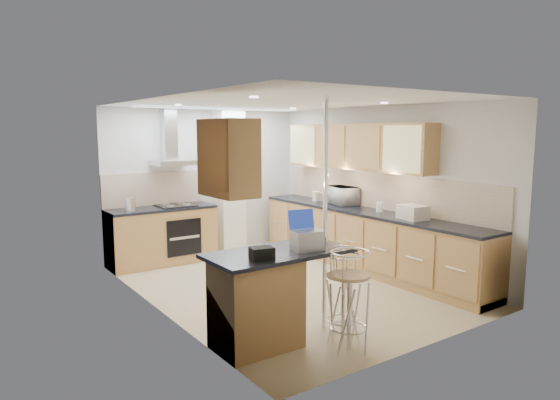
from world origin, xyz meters
TOP-DOWN VIEW (x-y plane):
  - ground at (0.00, 0.00)m, footprint 4.80×4.80m
  - room_shell at (0.32, 0.38)m, footprint 3.64×4.84m
  - right_counter at (1.50, 0.00)m, footprint 0.63×4.40m
  - back_counter at (-0.95, 2.10)m, footprint 1.70×0.63m
  - peninsula at (-1.12, -1.45)m, footprint 1.47×0.72m
  - microwave at (1.63, 0.66)m, footprint 0.48×0.61m
  - laptop at (-0.87, -1.58)m, footprint 0.33×0.28m
  - bag at (-1.44, -1.63)m, footprint 0.24×0.20m
  - bar_stool_near at (-0.69, -2.02)m, footprint 0.46×0.46m
  - bar_stool_end at (-0.56, -1.79)m, footprint 0.51×0.51m
  - jar_a at (1.53, 1.24)m, footprint 0.15×0.15m
  - jar_b at (1.62, 1.21)m, footprint 0.14×0.14m
  - jar_c at (1.58, -0.84)m, footprint 0.17×0.17m
  - jar_d at (1.57, -0.23)m, footprint 0.12×0.12m
  - bread_bin at (1.48, -0.94)m, footprint 0.34×0.41m
  - kettle at (-1.49, 1.97)m, footprint 0.16×0.16m

SIDE VIEW (x-z plane):
  - ground at x=0.00m, z-range 0.00..0.00m
  - bar_stool_end at x=-0.56m, z-range 0.00..0.90m
  - back_counter at x=-0.95m, z-range 0.00..0.92m
  - right_counter at x=1.50m, z-range 0.00..0.92m
  - peninsula at x=-1.12m, z-range 0.01..0.95m
  - bar_stool_near at x=-0.69m, z-range 0.00..1.00m
  - jar_b at x=1.62m, z-range 0.92..1.06m
  - jar_d at x=1.57m, z-range 0.92..1.06m
  - bag at x=-1.44m, z-range 0.94..1.06m
  - jar_a at x=1.53m, z-range 0.92..1.08m
  - jar_c at x=1.58m, z-range 0.92..1.11m
  - bread_bin at x=1.48m, z-range 0.92..1.11m
  - kettle at x=-1.49m, z-range 0.92..1.12m
  - laptop at x=-0.87m, z-range 0.94..1.14m
  - microwave at x=1.63m, z-range 0.92..1.22m
  - room_shell at x=0.32m, z-range 0.29..2.80m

